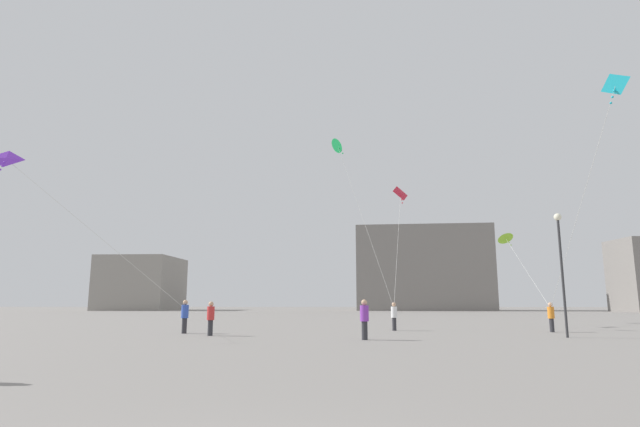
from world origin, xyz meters
TOP-DOWN VIEW (x-y plane):
  - person_in_blue at (-7.40, 22.83)m, footprint 0.38×0.38m
  - person_in_red at (-5.57, 21.11)m, footprint 0.37×0.37m
  - person_in_orange at (12.70, 24.69)m, footprint 0.36×0.36m
  - person_in_white at (4.10, 25.88)m, footprint 0.35×0.35m
  - person_in_purple at (1.97, 18.67)m, footprint 0.39×0.39m
  - kite_cyan_delta at (12.45, 16.09)m, footprint 0.67×9.48m
  - kite_emerald_diamond at (0.88, 28.73)m, footprint 3.81×3.52m
  - kite_violet_delta at (-14.78, 18.35)m, footprint 8.20×5.02m
  - kite_lime_diamond at (14.72, 37.43)m, footprint 2.82×13.56m
  - kite_crimson_delta at (5.47, 31.81)m, footprint 2.03×6.71m
  - building_left_hall at (-37.00, 92.26)m, footprint 13.50×14.81m
  - building_centre_hall at (17.00, 91.89)m, footprint 25.52×14.10m
  - lamppost_east at (11.62, 20.41)m, footprint 0.36×0.36m

SIDE VIEW (x-z plane):
  - person_in_white at x=4.10m, z-range 0.08..1.70m
  - person_in_orange at x=12.70m, z-range 0.08..1.71m
  - person_in_red at x=-5.57m, z-range 0.08..1.77m
  - person_in_blue at x=-7.40m, z-range 0.08..1.85m
  - person_in_purple at x=1.97m, z-range 0.09..1.86m
  - lamppost_east at x=11.62m, z-range 0.92..6.87m
  - building_left_hall at x=-37.00m, z-range 0.00..10.07m
  - kite_lime_diamond at x=14.72m, z-range 3.82..9.86m
  - building_centre_hall at x=17.00m, z-range 0.00..15.51m
  - kite_violet_delta at x=-14.78m, z-range 4.47..11.91m
  - kite_crimson_delta at x=5.47m, z-range 5.04..13.68m
  - kite_cyan_delta at x=12.45m, z-range 5.46..15.10m
  - kite_emerald_diamond at x=0.88m, z-range 6.39..17.80m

